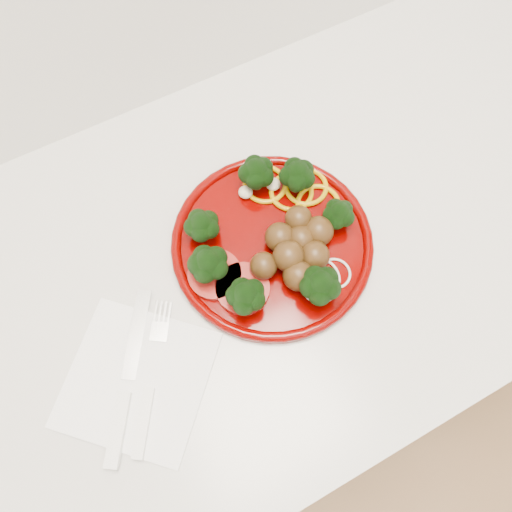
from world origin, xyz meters
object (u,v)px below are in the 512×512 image
napkin (137,379)px  knife (124,398)px  fork (147,403)px  plate (274,240)px

napkin → knife: 0.03m
napkin → knife: (-0.02, -0.01, 0.01)m
napkin → fork: fork is taller
knife → fork: bearing=-97.0°
plate → knife: size_ratio=1.44×
napkin → knife: bearing=-146.1°
plate → napkin: plate is taller
knife → plate: bearing=-36.9°
plate → fork: size_ratio=1.62×
knife → fork: (0.02, -0.02, -0.00)m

